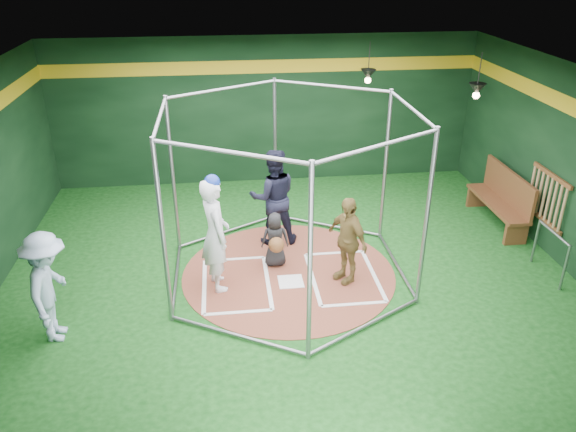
{
  "coord_description": "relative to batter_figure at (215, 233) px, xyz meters",
  "views": [
    {
      "loc": [
        -1.04,
        -8.55,
        5.34
      ],
      "look_at": [
        0.0,
        0.1,
        1.1
      ],
      "focal_mm": 35.0,
      "sensor_mm": 36.0,
      "label": 1
    }
  ],
  "objects": [
    {
      "name": "catcher_figure",
      "position": [
        1.05,
        0.56,
        -0.5
      ],
      "size": [
        0.5,
        0.55,
        1.03
      ],
      "color": "black",
      "rests_on": "clay_disc"
    },
    {
      "name": "pendant_lamp_near",
      "position": [
        3.46,
        3.85,
        1.71
      ],
      "size": [
        0.34,
        0.34,
        0.9
      ],
      "color": "black",
      "rests_on": "room_shell"
    },
    {
      "name": "batter_box_right",
      "position": [
        2.21,
        0.0,
        -1.01
      ],
      "size": [
        1.17,
        1.77,
        0.01
      ],
      "color": "white",
      "rests_on": "clay_disc"
    },
    {
      "name": "bystander_blue",
      "position": [
        -2.4,
        -1.1,
        -0.16
      ],
      "size": [
        0.66,
        1.13,
        1.73
      ],
      "primitive_type": "imported",
      "rotation": [
        0.0,
        0.0,
        1.59
      ],
      "color": "#A6BEDC",
      "rests_on": "ground"
    },
    {
      "name": "room_shell",
      "position": [
        1.26,
        0.26,
        0.73
      ],
      "size": [
        10.1,
        9.1,
        3.53
      ],
      "color": "#0D3B0F",
      "rests_on": "ground"
    },
    {
      "name": "home_plate",
      "position": [
        1.26,
        -0.05,
        -1.01
      ],
      "size": [
        0.43,
        0.43,
        0.01
      ],
      "primitive_type": "cube",
      "color": "white",
      "rests_on": "clay_disc"
    },
    {
      "name": "visitor_leopard",
      "position": [
        2.22,
        -0.07,
        -0.23
      ],
      "size": [
        0.78,
        0.99,
        1.57
      ],
      "primitive_type": "imported",
      "rotation": [
        0.0,
        0.0,
        -1.07
      ],
      "color": "#A08544",
      "rests_on": "clay_disc"
    },
    {
      "name": "bat_rack",
      "position": [
        6.18,
        0.65,
        0.02
      ],
      "size": [
        0.07,
        1.25,
        0.98
      ],
      "color": "brown",
      "rests_on": "room_shell"
    },
    {
      "name": "pendant_lamp_far",
      "position": [
        5.26,
        2.25,
        1.71
      ],
      "size": [
        0.34,
        0.34,
        0.9
      ],
      "color": "black",
      "rests_on": "room_shell"
    },
    {
      "name": "steel_railing",
      "position": [
        5.81,
        -0.34,
        -0.45
      ],
      "size": [
        0.05,
        1.01,
        0.87
      ],
      "color": "gray",
      "rests_on": "ground"
    },
    {
      "name": "umpire",
      "position": [
        1.11,
        1.48,
        -0.06
      ],
      "size": [
        0.96,
        0.77,
        1.91
      ],
      "primitive_type": "imported",
      "rotation": [
        0.0,
        0.0,
        3.19
      ],
      "color": "black",
      "rests_on": "clay_disc"
    },
    {
      "name": "batter_box_left",
      "position": [
        0.31,
        0.0,
        -1.01
      ],
      "size": [
        1.17,
        1.77,
        0.01
      ],
      "color": "white",
      "rests_on": "clay_disc"
    },
    {
      "name": "dugout_bench",
      "position": [
        5.9,
        1.71,
        -0.43
      ],
      "size": [
        0.47,
        2.02,
        1.18
      ],
      "color": "brown",
      "rests_on": "ground"
    },
    {
      "name": "batting_cage",
      "position": [
        1.26,
        0.25,
        0.47
      ],
      "size": [
        4.05,
        4.67,
        3.0
      ],
      "color": "gray",
      "rests_on": "ground"
    },
    {
      "name": "clay_disc",
      "position": [
        1.26,
        0.25,
        -1.02
      ],
      "size": [
        3.8,
        3.8,
        0.01
      ],
      "primitive_type": "cylinder",
      "color": "brown",
      "rests_on": "ground"
    },
    {
      "name": "batter_figure",
      "position": [
        0.0,
        0.0,
        0.0
      ],
      "size": [
        0.64,
        0.82,
        2.05
      ],
      "color": "silver",
      "rests_on": "clay_disc"
    }
  ]
}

